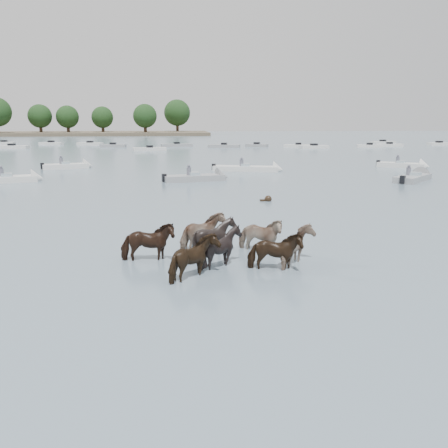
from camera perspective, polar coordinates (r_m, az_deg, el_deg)
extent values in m
plane|color=slate|center=(14.65, 0.56, -6.51)|extent=(400.00, 400.00, 0.00)
imported|color=black|center=(16.35, -9.28, -2.50)|extent=(1.89, 0.88, 1.59)
imported|color=gray|center=(17.60, -2.42, -1.29)|extent=(1.93, 2.02, 1.58)
imported|color=black|center=(17.05, -1.11, -1.78)|extent=(1.77, 1.69, 1.55)
imported|color=#8C755F|center=(17.40, 4.40, -1.60)|extent=(1.95, 1.52, 1.50)
imported|color=black|center=(14.38, -3.48, -4.54)|extent=(1.74, 1.88, 1.54)
imported|color=black|center=(15.61, -0.24, -3.12)|extent=(1.52, 1.38, 1.55)
imported|color=black|center=(15.27, 6.19, -3.66)|extent=(1.88, 1.09, 1.50)
imported|color=gray|center=(15.94, 9.09, -3.02)|extent=(1.53, 1.71, 1.51)
sphere|color=black|center=(28.48, 5.39, 3.04)|extent=(0.44, 0.44, 0.44)
cube|color=black|center=(28.45, 4.89, 2.84)|extent=(0.50, 0.22, 0.18)
cube|color=silver|center=(40.86, -24.88, 4.92)|extent=(4.72, 2.75, 0.55)
cone|color=silver|center=(40.81, -21.76, 5.18)|extent=(1.30, 1.78, 1.60)
cube|color=#99ADB7|center=(40.83, -24.93, 5.40)|extent=(1.08, 1.30, 0.35)
cylinder|color=#595966|center=(40.94, -25.48, 5.65)|extent=(0.36, 0.36, 0.70)
sphere|color=#595966|center=(40.89, -25.54, 6.28)|extent=(0.24, 0.24, 0.24)
cube|color=gray|center=(37.97, -3.68, 5.56)|extent=(5.06, 2.55, 0.55)
cone|color=gray|center=(38.63, -0.18, 5.70)|extent=(1.21, 1.75, 1.60)
cube|color=#99ADB7|center=(37.93, -3.69, 6.08)|extent=(1.01, 1.26, 0.35)
cube|color=black|center=(37.44, -7.29, 5.61)|extent=(0.41, 0.41, 0.60)
cylinder|color=#595966|center=(37.89, -4.30, 6.37)|extent=(0.36, 0.36, 0.70)
sphere|color=#595966|center=(37.85, -4.31, 7.05)|extent=(0.24, 0.24, 0.24)
cube|color=silver|center=(45.50, 2.65, 6.72)|extent=(6.44, 3.20, 0.55)
cone|color=silver|center=(45.24, 6.60, 6.61)|extent=(1.29, 1.78, 1.60)
cube|color=#99ADB7|center=(45.47, 2.65, 7.15)|extent=(1.07, 1.29, 0.35)
cube|color=black|center=(45.95, -1.25, 6.97)|extent=(0.43, 0.43, 0.60)
cylinder|color=#595966|center=(45.39, 2.15, 7.40)|extent=(0.36, 0.36, 0.70)
sphere|color=#595966|center=(45.35, 2.15, 7.97)|extent=(0.24, 0.24, 0.24)
cube|color=gray|center=(40.77, 21.98, 5.15)|extent=(4.56, 4.54, 0.55)
cone|color=gray|center=(43.07, 22.96, 5.42)|extent=(1.77, 1.77, 1.60)
cube|color=#99ADB7|center=(40.73, 22.02, 5.64)|extent=(1.36, 1.36, 0.35)
cube|color=black|center=(38.47, 20.91, 5.08)|extent=(0.49, 0.49, 0.60)
cylinder|color=#595966|center=(40.53, 21.54, 5.93)|extent=(0.36, 0.36, 0.70)
sphere|color=#595966|center=(40.48, 21.59, 6.57)|extent=(0.24, 0.24, 0.24)
cube|color=silver|center=(52.34, 20.73, 6.68)|extent=(4.66, 4.03, 0.55)
cone|color=silver|center=(52.01, 23.24, 6.45)|extent=(1.67, 1.82, 1.60)
cube|color=#99ADB7|center=(52.31, 20.76, 7.06)|extent=(1.31, 1.38, 0.35)
cube|color=black|center=(52.77, 18.26, 7.07)|extent=(0.49, 0.49, 0.60)
cylinder|color=#595966|center=(52.12, 20.38, 7.30)|extent=(0.36, 0.36, 0.70)
sphere|color=#595966|center=(52.09, 20.42, 7.79)|extent=(0.24, 0.24, 0.24)
cube|color=silver|center=(50.42, -18.72, 6.64)|extent=(4.68, 2.82, 0.55)
cone|color=silver|center=(50.64, -16.22, 6.82)|extent=(1.33, 1.79, 1.60)
cube|color=#99ADB7|center=(50.39, -18.75, 7.03)|extent=(1.09, 1.30, 0.35)
cube|color=black|center=(50.29, -21.24, 6.61)|extent=(0.44, 0.44, 0.60)
cylinder|color=#595966|center=(50.47, -19.21, 7.24)|extent=(0.36, 0.36, 0.70)
sphere|color=#595966|center=(50.43, -19.25, 7.75)|extent=(0.24, 0.24, 0.24)
cube|color=silver|center=(106.53, -25.18, 8.88)|extent=(4.24, 1.92, 0.60)
cube|color=black|center=(106.52, -25.20, 9.08)|extent=(1.10, 1.10, 0.50)
cube|color=silver|center=(90.52, -24.42, 8.51)|extent=(6.10, 2.76, 0.60)
cube|color=black|center=(90.50, -24.44, 8.75)|extent=(1.20, 1.20, 0.50)
cube|color=silver|center=(100.97, -20.29, 9.15)|extent=(4.86, 2.60, 0.60)
cube|color=black|center=(100.95, -20.31, 9.36)|extent=(1.22, 1.22, 0.50)
cube|color=silver|center=(97.21, -15.99, 9.34)|extent=(5.26, 3.01, 0.60)
cube|color=black|center=(97.20, -16.00, 9.56)|extent=(1.26, 1.26, 0.50)
cube|color=gray|center=(88.82, -13.35, 9.22)|extent=(4.78, 2.15, 0.60)
cube|color=black|center=(88.80, -13.36, 9.47)|extent=(1.13, 1.13, 0.50)
cube|color=silver|center=(77.34, -9.04, 8.97)|extent=(5.44, 2.48, 0.60)
cube|color=black|center=(77.31, -9.05, 9.25)|extent=(1.17, 1.17, 0.50)
cube|color=gray|center=(88.98, -5.78, 9.50)|extent=(6.00, 2.58, 0.60)
cube|color=black|center=(88.96, -5.79, 9.74)|extent=(1.17, 1.17, 0.50)
cube|color=gray|center=(85.56, 0.01, 9.44)|extent=(5.89, 2.87, 0.60)
cube|color=black|center=(85.55, 0.01, 9.70)|extent=(1.22, 1.22, 0.50)
cube|color=gray|center=(87.77, 4.01, 9.49)|extent=(4.31, 3.05, 0.60)
cube|color=black|center=(87.75, 4.01, 9.74)|extent=(1.33, 1.33, 0.50)
cube|color=silver|center=(86.82, 9.04, 9.34)|extent=(5.34, 3.11, 0.60)
cube|color=black|center=(86.80, 9.05, 9.59)|extent=(1.27, 1.27, 0.50)
cube|color=silver|center=(84.07, 10.88, 9.17)|extent=(5.45, 2.74, 0.60)
cube|color=black|center=(84.05, 10.89, 9.43)|extent=(1.22, 1.22, 0.50)
cube|color=silver|center=(89.11, 17.28, 9.01)|extent=(4.54, 2.62, 0.60)
cube|color=black|center=(89.09, 17.30, 9.26)|extent=(1.24, 1.24, 0.50)
cube|color=silver|center=(93.60, 19.47, 9.01)|extent=(4.94, 2.27, 0.60)
cube|color=black|center=(93.58, 19.48, 9.24)|extent=(1.15, 1.15, 0.50)
cube|color=silver|center=(104.75, 18.74, 9.35)|extent=(5.92, 3.00, 0.60)
cube|color=black|center=(104.73, 18.76, 9.56)|extent=(1.23, 1.23, 0.50)
cube|color=silver|center=(102.55, 24.69, 8.83)|extent=(4.88, 2.38, 0.60)
cube|color=black|center=(102.53, 24.71, 9.04)|extent=(1.17, 1.17, 0.50)
cylinder|color=#382619|center=(167.81, -21.38, 10.61)|extent=(1.00, 1.00, 3.41)
sphere|color=black|center=(167.79, -21.51, 12.12)|extent=(7.58, 7.58, 7.58)
cylinder|color=#382619|center=(166.48, -18.41, 10.79)|extent=(1.00, 1.00, 3.29)
sphere|color=black|center=(166.46, -18.52, 12.27)|extent=(7.32, 7.32, 7.32)
cylinder|color=#382619|center=(166.25, -14.51, 11.01)|extent=(1.00, 1.00, 3.22)
sphere|color=black|center=(166.22, -14.59, 12.46)|extent=(7.15, 7.15, 7.15)
cylinder|color=#382619|center=(157.78, -9.54, 11.22)|extent=(1.00, 1.00, 3.43)
sphere|color=black|center=(157.76, -9.60, 12.84)|extent=(7.63, 7.63, 7.63)
cylinder|color=#382619|center=(170.82, -5.69, 11.52)|extent=(1.00, 1.00, 4.12)
sphere|color=black|center=(170.82, -5.73, 13.33)|extent=(9.16, 9.16, 9.16)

